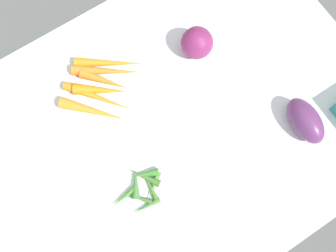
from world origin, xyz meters
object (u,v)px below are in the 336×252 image
(carrot_bunch, at_px, (102,86))
(red_onion_near_basket, at_px, (197,43))
(eggplant, at_px, (305,121))
(okra_pile, at_px, (141,186))

(carrot_bunch, bearing_deg, red_onion_near_basket, 170.89)
(carrot_bunch, height_order, eggplant, eggplant)
(okra_pile, bearing_deg, red_onion_near_basket, -143.88)
(red_onion_near_basket, distance_m, carrot_bunch, 0.25)
(carrot_bunch, relative_size, eggplant, 2.03)
(red_onion_near_basket, relative_size, eggplant, 0.67)
(red_onion_near_basket, distance_m, eggplant, 0.32)
(red_onion_near_basket, height_order, carrot_bunch, red_onion_near_basket)
(okra_pile, distance_m, eggplant, 0.41)
(okra_pile, distance_m, carrot_bunch, 0.26)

